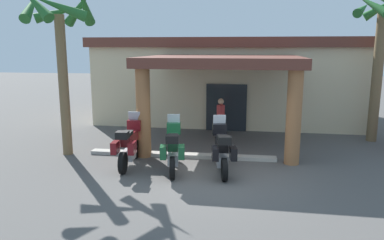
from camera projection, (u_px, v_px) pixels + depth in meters
name	position (u px, v px, depth m)	size (l,w,h in m)	color
ground_plane	(214.00, 176.00, 10.95)	(80.00, 80.00, 0.00)	#514F4C
motel_building	(231.00, 78.00, 19.47)	(13.35, 11.85, 4.14)	beige
motorcycle_maroon	(129.00, 144.00, 11.76)	(0.73, 2.21, 1.61)	black
motorcycle_green	(173.00, 148.00, 11.30)	(0.84, 2.20, 1.61)	black
motorcycle_black	(222.00, 150.00, 11.17)	(0.85, 2.20, 1.61)	black
pedestrian	(221.00, 117.00, 14.80)	(0.32, 0.53, 1.73)	brown
palm_tree_roadside	(60.00, 30.00, 12.36)	(2.47, 2.62, 5.75)	brown
palm_tree_near_portico	(380.00, 39.00, 14.25)	(2.18, 2.25, 5.82)	brown
curb_strip	(181.00, 155.00, 12.84)	(6.42, 0.36, 0.12)	#ADA89E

